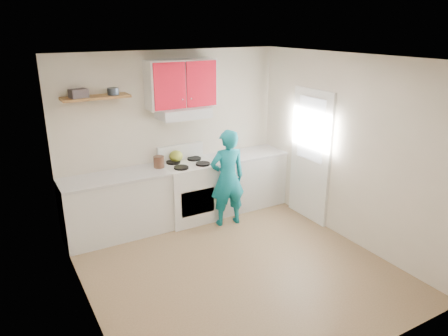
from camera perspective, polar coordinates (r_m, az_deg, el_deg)
floor at (r=5.56m, az=1.52°, el=-13.18°), size 3.80×3.80×0.00m
ceiling at (r=4.72m, az=1.80°, el=14.64°), size 3.60×3.80×0.04m
back_wall at (r=6.61m, az=-6.99°, el=4.32°), size 3.60×0.04×2.60m
front_wall at (r=3.64m, az=17.64°, el=-9.04°), size 3.60×0.04×2.60m
left_wall at (r=4.39m, az=-18.91°, el=-4.29°), size 0.04×3.80×2.60m
right_wall at (r=6.08m, az=16.29°, el=2.39°), size 0.04×3.80×2.60m
door at (r=6.62m, az=11.63°, el=1.61°), size 0.05×0.85×2.05m
door_glass at (r=6.49m, az=11.70°, el=5.16°), size 0.01×0.55×0.95m
counter_left at (r=6.30m, az=-14.33°, el=-5.08°), size 1.52×0.60×0.90m
counter_right at (r=7.12m, az=2.71°, el=-1.66°), size 1.32×0.60×0.90m
stove at (r=6.63m, az=-4.80°, el=-3.22°), size 0.76×0.65×0.92m
range_hood at (r=6.37m, az=-5.51°, el=7.45°), size 0.76×0.44×0.15m
upper_cabinets at (r=6.34m, az=-5.84°, el=11.30°), size 1.02×0.33×0.70m
shelf at (r=5.98m, az=-16.99°, el=9.15°), size 0.90×0.30×0.04m
books at (r=5.88m, az=-19.11°, el=9.53°), size 0.25×0.20×0.11m
tin at (r=6.00m, az=-14.81°, el=10.00°), size 0.19×0.19×0.09m
kettle at (r=6.56m, az=-6.51°, el=1.61°), size 0.22×0.22×0.18m
crock at (r=6.34m, az=-8.81°, el=0.74°), size 0.18×0.18×0.19m
cutting_board at (r=6.87m, az=2.17°, el=1.62°), size 0.35×0.30×0.02m
silicone_mat at (r=7.22m, az=6.21°, el=2.32°), size 0.35×0.32×0.01m
person at (r=6.35m, az=0.47°, el=-1.37°), size 0.59×0.44×1.50m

